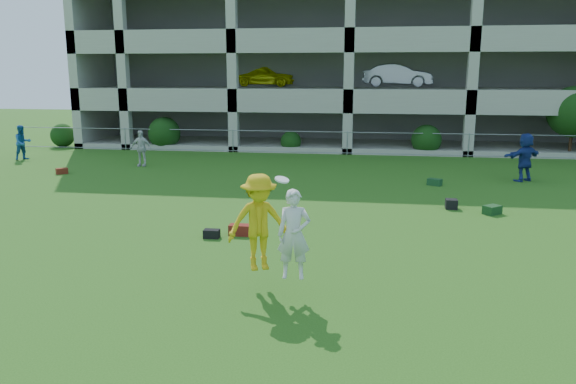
% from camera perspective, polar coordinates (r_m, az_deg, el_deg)
% --- Properties ---
extents(ground, '(100.00, 100.00, 0.00)m').
position_cam_1_polar(ground, '(10.61, 1.07, -10.92)').
color(ground, '#235114').
rests_on(ground, ground).
extents(bystander_a, '(0.96, 1.02, 1.66)m').
position_cam_1_polar(bystander_a, '(29.94, -25.36, 4.57)').
color(bystander_a, '#215699').
rests_on(bystander_a, ground).
extents(bystander_b, '(0.95, 0.40, 1.62)m').
position_cam_1_polar(bystander_b, '(26.04, -14.71, 4.32)').
color(bystander_b, silver).
rests_on(bystander_b, ground).
extents(bystander_d, '(1.75, 1.42, 1.87)m').
position_cam_1_polar(bystander_d, '(23.50, 22.93, 3.27)').
color(bystander_d, navy).
rests_on(bystander_d, ground).
extents(bag_red_a, '(0.55, 0.30, 0.28)m').
position_cam_1_polar(bag_red_a, '(14.63, -4.91, -3.85)').
color(bag_red_a, '#540E0E').
rests_on(bag_red_a, ground).
extents(bag_black_b, '(0.41, 0.26, 0.22)m').
position_cam_1_polar(bag_black_b, '(14.48, -7.76, -4.22)').
color(bag_black_b, black).
rests_on(bag_black_b, ground).
extents(bag_green_c, '(0.61, 0.59, 0.26)m').
position_cam_1_polar(bag_green_c, '(17.79, 20.03, -1.71)').
color(bag_green_c, '#123317').
rests_on(bag_green_c, ground).
extents(crate_d, '(0.35, 0.35, 0.30)m').
position_cam_1_polar(crate_d, '(18.08, 16.26, -1.18)').
color(crate_d, black).
rests_on(crate_d, ground).
extents(bag_red_f, '(0.52, 0.51, 0.24)m').
position_cam_1_polar(bag_red_f, '(25.15, -21.99, 1.99)').
color(bag_red_f, '#531D0E').
rests_on(bag_red_f, ground).
extents(bag_green_g, '(0.58, 0.50, 0.25)m').
position_cam_1_polar(bag_green_g, '(21.66, 14.67, 0.99)').
color(bag_green_g, '#143714').
rests_on(bag_green_g, ground).
extents(frisbee_contest, '(1.75, 1.24, 1.88)m').
position_cam_1_polar(frisbee_contest, '(10.65, -2.27, -3.32)').
color(frisbee_contest, gold).
rests_on(frisbee_contest, ground).
extents(parking_garage, '(30.00, 14.00, 12.00)m').
position_cam_1_polar(parking_garage, '(37.45, 6.85, 14.86)').
color(parking_garage, '#9E998C').
rests_on(parking_garage, ground).
extents(fence, '(36.06, 0.06, 1.20)m').
position_cam_1_polar(fence, '(28.93, 6.03, 5.00)').
color(fence, gray).
rests_on(fence, ground).
extents(shrub_row, '(34.38, 2.52, 3.50)m').
position_cam_1_polar(shrub_row, '(29.69, 15.08, 6.58)').
color(shrub_row, '#163D11').
rests_on(shrub_row, ground).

